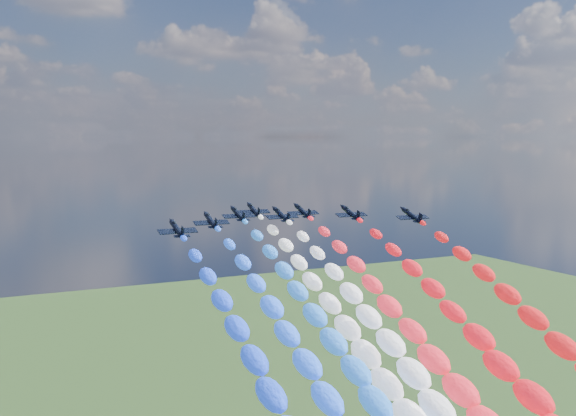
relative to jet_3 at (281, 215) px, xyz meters
name	(u,v)px	position (x,y,z in m)	size (l,w,h in m)	color
jet_0	(177,229)	(-29.84, -14.03, 0.00)	(7.83, 10.50, 2.31)	black
jet_1	(211,221)	(-18.92, -3.60, 0.00)	(7.83, 10.50, 2.31)	black
trail_1	(318,397)	(-18.92, -53.02, -23.34)	(5.77, 96.11, 49.84)	#235AFF
jet_2	(238,214)	(-8.57, 5.97, 0.00)	(7.83, 10.50, 2.31)	black
trail_2	(343,370)	(-8.57, -43.45, -23.34)	(5.77, 96.11, 49.84)	blue
jet_3	(281,215)	(0.00, 0.00, 0.00)	(7.83, 10.50, 2.31)	black
trail_3	(402,373)	(0.00, -49.42, -23.34)	(5.77, 96.11, 49.84)	white
jet_4	(254,210)	(-1.50, 12.92, 0.00)	(7.83, 10.50, 2.31)	black
trail_4	(356,354)	(-1.50, -36.50, -23.34)	(5.77, 96.11, 49.84)	white
jet_5	(303,211)	(8.26, 5.11, 0.00)	(7.83, 10.50, 2.31)	black
trail_5	(422,359)	(8.26, -44.32, -23.34)	(5.77, 96.11, 49.84)	#F72131
jet_6	(350,213)	(16.85, -3.55, 0.00)	(7.83, 10.50, 2.31)	black
trail_6	(490,366)	(16.85, -52.97, -23.34)	(5.77, 96.11, 49.84)	red
jet_7	(412,215)	(26.91, -14.50, 0.00)	(7.83, 10.50, 2.31)	black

